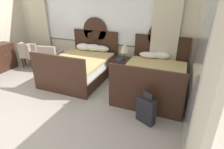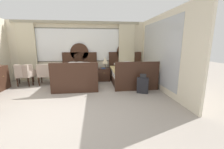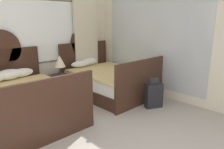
{
  "view_description": "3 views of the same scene",
  "coord_description": "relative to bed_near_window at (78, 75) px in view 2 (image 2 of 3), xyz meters",
  "views": [
    {
      "loc": [
        2.82,
        -1.86,
        2.41
      ],
      "look_at": [
        1.36,
        1.73,
        0.67
      ],
      "focal_mm": 29.13,
      "sensor_mm": 36.0,
      "label": 1
    },
    {
      "loc": [
        0.71,
        -3.35,
        1.65
      ],
      "look_at": [
        1.3,
        1.43,
        0.63
      ],
      "focal_mm": 22.86,
      "sensor_mm": 36.0,
      "label": 2
    },
    {
      "loc": [
        -1.42,
        -1.39,
        1.88
      ],
      "look_at": [
        1.63,
        1.79,
        0.77
      ],
      "focal_mm": 34.24,
      "sensor_mm": 36.0,
      "label": 3
    }
  ],
  "objects": [
    {
      "name": "bed_near_mirror",
      "position": [
        2.18,
        -0.02,
        -0.01
      ],
      "size": [
        1.6,
        2.14,
        1.7
      ],
      "color": "#382116",
      "rests_on": "ground_plane"
    },
    {
      "name": "wall_right_mirror",
      "position": [
        3.09,
        -1.03,
        0.97
      ],
      "size": [
        0.08,
        4.22,
        2.7
      ],
      "color": "beige",
      "rests_on": "ground_plane"
    },
    {
      "name": "ground_plane",
      "position": [
        -0.02,
        -2.57,
        -0.38
      ],
      "size": [
        24.0,
        24.0,
        0.0
      ],
      "primitive_type": "plane",
      "color": "#9E9389"
    },
    {
      "name": "armchair_by_window_left",
      "position": [
        -1.31,
        0.19,
        0.11
      ],
      "size": [
        0.72,
        0.72,
        0.86
      ],
      "color": "#B29E8E",
      "rests_on": "ground_plane"
    },
    {
      "name": "armchair_by_window_right",
      "position": [
        -2.16,
        0.19,
        0.11
      ],
      "size": [
        0.8,
        0.8,
        0.86
      ],
      "color": "#B29E8E",
      "rests_on": "ground_plane"
    },
    {
      "name": "bed_near_window",
      "position": [
        0.0,
        0.0,
        0.0
      ],
      "size": [
        1.6,
        2.14,
        1.7
      ],
      "color": "#382116",
      "rests_on": "ground_plane"
    },
    {
      "name": "nightstand_between_beds",
      "position": [
        1.09,
        0.57,
        -0.1
      ],
      "size": [
        0.56,
        0.59,
        0.57
      ],
      "color": "#382116",
      "rests_on": "ground_plane"
    },
    {
      "name": "table_lamp_on_nightstand",
      "position": [
        1.17,
        0.6,
        0.53
      ],
      "size": [
        0.27,
        0.27,
        0.49
      ],
      "color": "brown",
      "rests_on": "nightstand_between_beds"
    },
    {
      "name": "suitcase_on_floor",
      "position": [
        2.31,
        -1.39,
        -0.11
      ],
      "size": [
        0.41,
        0.31,
        0.68
      ],
      "color": "black",
      "rests_on": "ground_plane"
    },
    {
      "name": "wall_back_window",
      "position": [
        -0.02,
        1.06,
        1.04
      ],
      "size": [
        6.15,
        0.22,
        2.7
      ],
      "color": "beige",
      "rests_on": "ground_plane"
    },
    {
      "name": "armchair_by_window_centre",
      "position": [
        -2.11,
        0.19,
        0.11
      ],
      "size": [
        0.81,
        0.81,
        0.86
      ],
      "color": "#B29E8E",
      "rests_on": "ground_plane"
    },
    {
      "name": "book_on_nightstand",
      "position": [
        1.08,
        0.46,
        0.21
      ],
      "size": [
        0.18,
        0.26,
        0.03
      ],
      "color": "navy",
      "rests_on": "nightstand_between_beds"
    }
  ]
}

